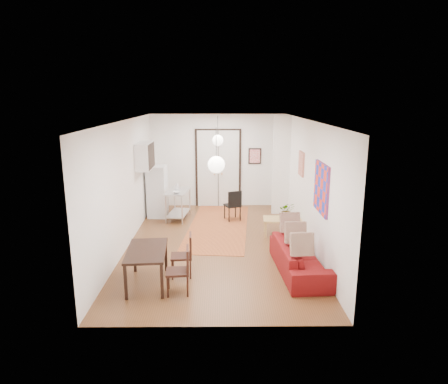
{
  "coord_description": "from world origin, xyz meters",
  "views": [
    {
      "loc": [
        0.08,
        -8.93,
        3.41
      ],
      "look_at": [
        0.15,
        0.1,
        1.25
      ],
      "focal_mm": 32.0,
      "sensor_mm": 36.0,
      "label": 1
    }
  ],
  "objects_px": {
    "dining_chair_near": "(182,251)",
    "dining_chair_far": "(178,265)",
    "coffee_table": "(283,221)",
    "black_side_chair": "(232,202)",
    "sofa": "(299,258)",
    "dining_table": "(147,254)",
    "kitchen_counter": "(178,201)",
    "fridge": "(157,192)"
  },
  "relations": [
    {
      "from": "coffee_table",
      "to": "fridge",
      "type": "distance_m",
      "value": 3.77
    },
    {
      "from": "kitchen_counter",
      "to": "coffee_table",
      "type": "bearing_deg",
      "value": -18.8
    },
    {
      "from": "kitchen_counter",
      "to": "dining_chair_far",
      "type": "xyz_separation_m",
      "value": [
        0.45,
        -4.37,
        -0.04
      ]
    },
    {
      "from": "kitchen_counter",
      "to": "dining_chair_near",
      "type": "height_order",
      "value": "dining_chair_near"
    },
    {
      "from": "sofa",
      "to": "dining_chair_near",
      "type": "distance_m",
      "value": 2.33
    },
    {
      "from": "kitchen_counter",
      "to": "dining_chair_near",
      "type": "distance_m",
      "value": 3.7
    },
    {
      "from": "sofa",
      "to": "black_side_chair",
      "type": "relative_size",
      "value": 2.36
    },
    {
      "from": "sofa",
      "to": "coffee_table",
      "type": "distance_m",
      "value": 2.21
    },
    {
      "from": "coffee_table",
      "to": "black_side_chair",
      "type": "relative_size",
      "value": 1.14
    },
    {
      "from": "fridge",
      "to": "dining_chair_near",
      "type": "height_order",
      "value": "fridge"
    },
    {
      "from": "fridge",
      "to": "kitchen_counter",
      "type": "bearing_deg",
      "value": -14.95
    },
    {
      "from": "sofa",
      "to": "dining_chair_near",
      "type": "xyz_separation_m",
      "value": [
        -2.32,
        -0.06,
        0.19
      ]
    },
    {
      "from": "sofa",
      "to": "coffee_table",
      "type": "xyz_separation_m",
      "value": [
        0.0,
        2.21,
        0.07
      ]
    },
    {
      "from": "kitchen_counter",
      "to": "dining_chair_near",
      "type": "bearing_deg",
      "value": -75.02
    },
    {
      "from": "fridge",
      "to": "black_side_chair",
      "type": "height_order",
      "value": "fridge"
    },
    {
      "from": "kitchen_counter",
      "to": "dining_chair_far",
      "type": "relative_size",
      "value": 1.36
    },
    {
      "from": "sofa",
      "to": "dining_chair_far",
      "type": "relative_size",
      "value": 2.43
    },
    {
      "from": "sofa",
      "to": "dining_table",
      "type": "relative_size",
      "value": 1.61
    },
    {
      "from": "sofa",
      "to": "kitchen_counter",
      "type": "distance_m",
      "value": 4.56
    },
    {
      "from": "kitchen_counter",
      "to": "black_side_chair",
      "type": "height_order",
      "value": "black_side_chair"
    },
    {
      "from": "dining_table",
      "to": "black_side_chair",
      "type": "height_order",
      "value": "black_side_chair"
    },
    {
      "from": "coffee_table",
      "to": "dining_chair_near",
      "type": "height_order",
      "value": "dining_chair_near"
    },
    {
      "from": "sofa",
      "to": "kitchen_counter",
      "type": "xyz_separation_m",
      "value": [
        -2.77,
        3.61,
        0.22
      ]
    },
    {
      "from": "dining_chair_near",
      "to": "kitchen_counter",
      "type": "bearing_deg",
      "value": -177.26
    },
    {
      "from": "coffee_table",
      "to": "sofa",
      "type": "bearing_deg",
      "value": -90.0
    },
    {
      "from": "kitchen_counter",
      "to": "dining_chair_far",
      "type": "bearing_deg",
      "value": -76.13
    },
    {
      "from": "sofa",
      "to": "dining_chair_far",
      "type": "height_order",
      "value": "dining_chair_far"
    },
    {
      "from": "dining_table",
      "to": "sofa",
      "type": "bearing_deg",
      "value": 9.54
    },
    {
      "from": "coffee_table",
      "to": "dining_chair_near",
      "type": "relative_size",
      "value": 1.18
    },
    {
      "from": "kitchen_counter",
      "to": "dining_chair_near",
      "type": "relative_size",
      "value": 1.36
    },
    {
      "from": "dining_chair_far",
      "to": "dining_chair_near",
      "type": "bearing_deg",
      "value": 175.76
    },
    {
      "from": "sofa",
      "to": "coffee_table",
      "type": "height_order",
      "value": "sofa"
    },
    {
      "from": "sofa",
      "to": "fridge",
      "type": "relative_size",
      "value": 1.38
    },
    {
      "from": "fridge",
      "to": "dining_table",
      "type": "bearing_deg",
      "value": -79.46
    },
    {
      "from": "fridge",
      "to": "dining_table",
      "type": "distance_m",
      "value": 4.35
    },
    {
      "from": "coffee_table",
      "to": "fridge",
      "type": "height_order",
      "value": "fridge"
    },
    {
      "from": "sofa",
      "to": "dining_chair_far",
      "type": "distance_m",
      "value": 2.45
    },
    {
      "from": "dining_chair_far",
      "to": "kitchen_counter",
      "type": "bearing_deg",
      "value": -178.37
    },
    {
      "from": "dining_table",
      "to": "dining_chair_far",
      "type": "height_order",
      "value": "dining_chair_far"
    },
    {
      "from": "coffee_table",
      "to": "dining_table",
      "type": "xyz_separation_m",
      "value": [
        -2.92,
        -2.7,
        0.24
      ]
    },
    {
      "from": "dining_chair_near",
      "to": "dining_chair_far",
      "type": "distance_m",
      "value": 0.7
    },
    {
      "from": "black_side_chair",
      "to": "coffee_table",
      "type": "bearing_deg",
      "value": 111.08
    }
  ]
}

